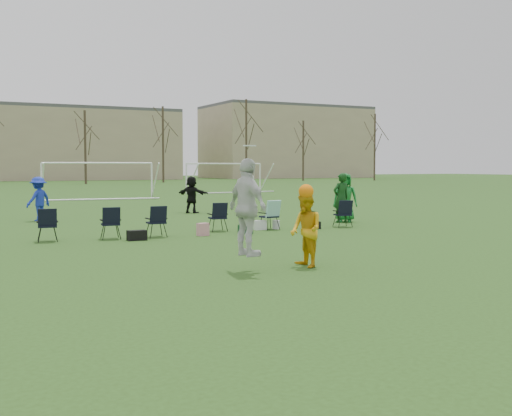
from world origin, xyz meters
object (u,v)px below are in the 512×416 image
fielder_blue (38,199)px  goal_right (225,169)px  goal_mid (98,170)px  center_contest (272,216)px  fielder_black (192,195)px  fielder_green_far (345,198)px

fielder_blue → goal_right: size_ratio=0.24×
fielder_blue → goal_mid: (6.28, 16.58, 1.04)m
fielder_blue → center_contest: size_ratio=0.67×
fielder_black → goal_mid: size_ratio=0.23×
fielder_green_far → goal_right: bearing=110.4°
fielder_black → goal_right: goal_right is taller
center_contest → goal_mid: (3.76, 31.50, 0.78)m
goal_mid → goal_right: (12.00, 6.00, 0.00)m
goal_mid → fielder_blue: bearing=-106.7°
fielder_green_far → goal_mid: 22.98m
fielder_blue → fielder_green_far: 12.18m
fielder_green_far → goal_mid: bearing=136.3°
center_contest → goal_mid: size_ratio=0.35×
center_contest → fielder_blue: bearing=99.6°
fielder_blue → goal_mid: size_ratio=0.24×
goal_mid → goal_right: 13.42m
center_contest → fielder_black: bearing=74.4°
fielder_blue → center_contest: center_contest is taller
fielder_blue → fielder_green_far: bearing=115.7°
fielder_black → goal_mid: goal_mid is taller
goal_mid → goal_right: bearing=30.6°
fielder_green_far → fielder_black: fielder_green_far is taller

